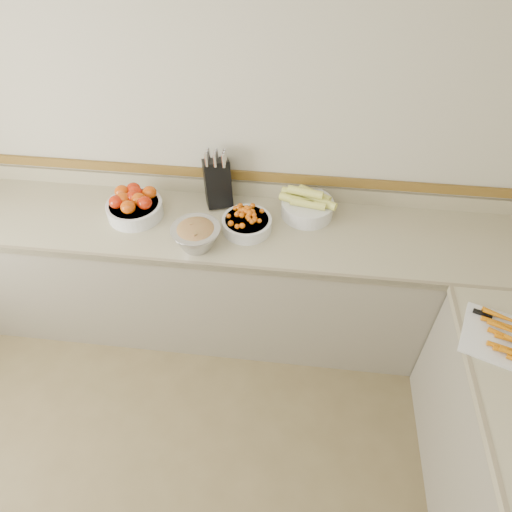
# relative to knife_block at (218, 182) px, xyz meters

# --- Properties ---
(back_wall) EXTENTS (4.00, 0.00, 4.00)m
(back_wall) POSITION_rel_knife_block_xyz_m (-0.05, 0.10, 0.25)
(back_wall) COLOR #B3AC93
(back_wall) RESTS_ON ground_plane
(counter_back) EXTENTS (4.00, 0.65, 1.08)m
(counter_back) POSITION_rel_knife_block_xyz_m (-0.05, -0.22, -0.60)
(counter_back) COLOR gray
(counter_back) RESTS_ON ground_plane
(knife_block) EXTENTS (0.21, 0.23, 0.37)m
(knife_block) POSITION_rel_knife_block_xyz_m (0.00, 0.00, 0.00)
(knife_block) COLOR black
(knife_block) RESTS_ON counter_back
(tomato_bowl) EXTENTS (0.33, 0.33, 0.16)m
(tomato_bowl) POSITION_rel_knife_block_xyz_m (-0.47, -0.18, -0.08)
(tomato_bowl) COLOR silver
(tomato_bowl) RESTS_ON counter_back
(cherry_tomato_bowl) EXTENTS (0.29, 0.29, 0.15)m
(cherry_tomato_bowl) POSITION_rel_knife_block_xyz_m (0.21, -0.23, -0.10)
(cherry_tomato_bowl) COLOR silver
(cherry_tomato_bowl) RESTS_ON counter_back
(corn_bowl) EXTENTS (0.34, 0.31, 0.19)m
(corn_bowl) POSITION_rel_knife_block_xyz_m (0.55, -0.05, -0.08)
(corn_bowl) COLOR silver
(corn_bowl) RESTS_ON counter_back
(rhubarb_bowl) EXTENTS (0.28, 0.28, 0.15)m
(rhubarb_bowl) POSITION_rel_knife_block_xyz_m (-0.05, -0.40, -0.07)
(rhubarb_bowl) COLOR #B2B2BA
(rhubarb_bowl) RESTS_ON counter_back
(cutting_board) EXTENTS (0.48, 0.43, 0.06)m
(cutting_board) POSITION_rel_knife_block_xyz_m (1.50, -0.87, -0.13)
(cutting_board) COLOR silver
(cutting_board) RESTS_ON counter_right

